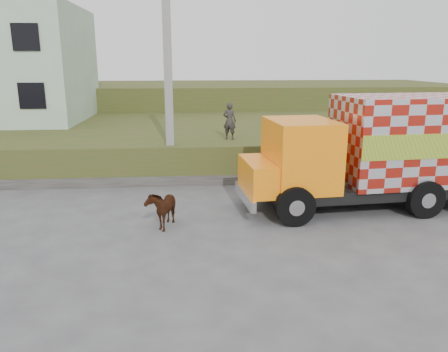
{
  "coord_description": "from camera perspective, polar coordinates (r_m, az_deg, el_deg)",
  "views": [
    {
      "loc": [
        -0.27,
        -12.19,
        4.63
      ],
      "look_at": [
        0.75,
        0.45,
        1.3
      ],
      "focal_mm": 35.0,
      "sensor_mm": 36.0,
      "label": 1
    }
  ],
  "objects": [
    {
      "name": "embankment",
      "position": [
        22.52,
        -3.89,
        4.76
      ],
      "size": [
        40.0,
        12.0,
        1.5
      ],
      "primitive_type": "cube",
      "color": "#334918",
      "rests_on": "ground"
    },
    {
      "name": "utility_pole",
      "position": [
        16.81,
        -7.3,
        12.71
      ],
      "size": [
        1.2,
        0.3,
        8.0
      ],
      "color": "gray",
      "rests_on": "ground"
    },
    {
      "name": "cow",
      "position": [
        12.72,
        -8.08,
        -4.06
      ],
      "size": [
        0.95,
        1.46,
        1.14
      ],
      "primitive_type": "imported",
      "rotation": [
        0.0,
        0.0,
        -0.27
      ],
      "color": "#37150D",
      "rests_on": "ground"
    },
    {
      "name": "cargo_truck",
      "position": [
        14.88,
        19.91,
        3.08
      ],
      "size": [
        8.26,
        3.39,
        3.6
      ],
      "rotation": [
        0.0,
        0.0,
        0.09
      ],
      "color": "black",
      "rests_on": "ground"
    },
    {
      "name": "embankment_far",
      "position": [
        34.33,
        -4.22,
        9.44
      ],
      "size": [
        40.0,
        12.0,
        3.0
      ],
      "primitive_type": "cube",
      "color": "#334918",
      "rests_on": "ground"
    },
    {
      "name": "pedestrian",
      "position": [
        18.12,
        0.74,
        7.2
      ],
      "size": [
        0.66,
        0.56,
        1.52
      ],
      "primitive_type": "imported",
      "rotation": [
        0.0,
        0.0,
        2.71
      ],
      "color": "#312E2B",
      "rests_on": "embankment"
    },
    {
      "name": "ground",
      "position": [
        13.04,
        -3.16,
        -6.11
      ],
      "size": [
        120.0,
        120.0,
        0.0
      ],
      "primitive_type": "plane",
      "color": "#474749",
      "rests_on": "ground"
    },
    {
      "name": "retaining_strip",
      "position": [
        17.06,
        -10.29,
        -0.58
      ],
      "size": [
        16.0,
        0.5,
        0.4
      ],
      "primitive_type": "cube",
      "color": "#595651",
      "rests_on": "ground"
    }
  ]
}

